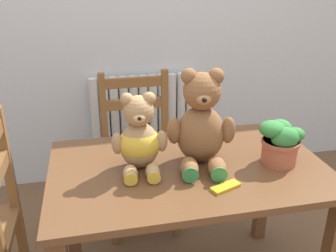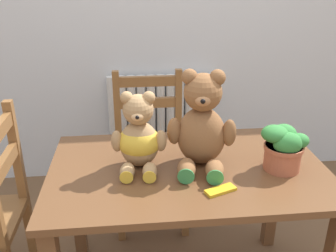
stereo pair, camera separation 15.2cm
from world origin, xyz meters
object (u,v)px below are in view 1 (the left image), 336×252
Objects in this scene: teddy_bear_left at (139,139)px; teddy_bear_right at (201,124)px; potted_plant at (280,141)px; wooden_chair_behind at (139,151)px; chocolate_bar at (226,187)px.

teddy_bear_right is at bearing -176.66° from teddy_bear_left.
potted_plant is at bearing 176.62° from teddy_bear_left.
wooden_chair_behind is at bearing 125.00° from potted_plant.
wooden_chair_behind is at bearing -63.76° from teddy_bear_right.
teddy_bear_right reaches higher than teddy_bear_left.
wooden_chair_behind is 0.95m from potted_plant.
teddy_bear_right is 0.34m from potted_plant.
potted_plant is (0.32, -0.08, -0.07)m from teddy_bear_right.
chocolate_bar is (-0.29, -0.14, -0.10)m from potted_plant.
teddy_bear_right reaches higher than wooden_chair_behind.
wooden_chair_behind is 0.79m from teddy_bear_right.
potted_plant is (0.50, -0.72, 0.35)m from wooden_chair_behind.
wooden_chair_behind is 0.93m from chocolate_bar.
chocolate_bar is (0.29, -0.23, -0.12)m from teddy_bear_left.
teddy_bear_right is at bearing 105.63° from wooden_chair_behind.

